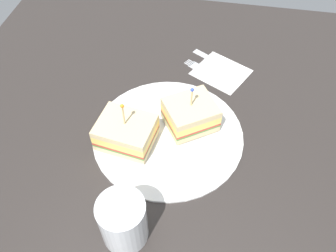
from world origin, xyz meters
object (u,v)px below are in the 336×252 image
Objects in this scene: fork at (202,69)px; sandwich_half_front at (190,114)px; plate at (168,134)px; sandwich_half_back at (126,132)px; drink_glass at (124,223)px; napkin at (221,72)px; knife at (214,60)px.

sandwich_half_front is at bearing 88.52° from fork.
fork is (-4.32, -20.42, -0.29)cm from plate.
plate reaches higher than fork.
sandwich_half_back reaches higher than plate.
sandwich_half_back is 1.23× the size of drink_glass.
knife reaches higher than napkin.
fork is at bearing 55.12° from knife.
sandwich_half_front is 0.98× the size of knife.
knife is (1.93, -3.74, 0.10)cm from napkin.
sandwich_half_back is at bearing 63.72° from fork.
drink_glass reaches higher than knife.
sandwich_half_back reaches higher than napkin.
napkin is at bearing -113.43° from plate.
napkin is 0.91× the size of knife.
drink_glass reaches higher than plate.
sandwich_half_front is at bearing 73.97° from napkin.
plate is 2.43× the size of sandwich_half_front.
plate is 8.65cm from sandwich_half_back.
plate is 2.39× the size of knife.
drink_glass is 0.84× the size of fork.
napkin is 4.21cm from knife.
plate is 3.20× the size of drink_glass.
drink_glass reaches higher than fork.
knife is at bearing -124.88° from fork.
sandwich_half_front is (-3.87, -3.10, 3.17)cm from plate.
drink_glass is (7.01, 24.06, 0.38)cm from sandwich_half_front.
drink_glass is 42.22cm from fork.
fork is at bearing -91.48° from sandwich_half_front.
sandwich_half_front is 21.53cm from knife.
sandwich_half_front reaches higher than fork.
sandwich_half_back is 26.67cm from fork.
knife is (-2.59, -3.72, 0.00)cm from fork.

